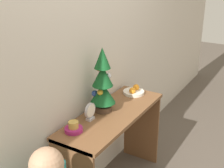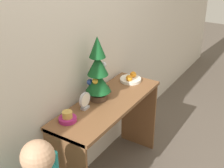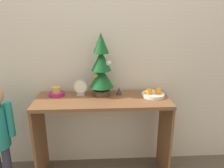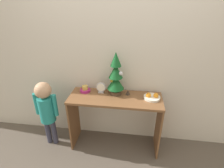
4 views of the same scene
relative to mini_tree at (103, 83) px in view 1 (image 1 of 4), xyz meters
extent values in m
cube|color=beige|center=(0.01, 0.16, 0.20)|extent=(7.00, 0.05, 2.50)
cube|color=brown|center=(0.01, -0.09, -0.27)|extent=(1.17, 0.42, 0.03)
cube|color=brown|center=(0.58, -0.09, -0.65)|extent=(0.02, 0.38, 0.79)
cylinder|color=#4C3828|center=(0.00, 0.00, -0.23)|extent=(0.15, 0.15, 0.05)
cylinder|color=brown|center=(0.00, 0.00, -0.19)|extent=(0.02, 0.02, 0.04)
cone|color=#145123|center=(0.00, 0.00, -0.09)|extent=(0.21, 0.21, 0.17)
cone|color=#145123|center=(0.00, 0.00, 0.06)|extent=(0.17, 0.17, 0.17)
cone|color=#145123|center=(0.00, 0.00, 0.21)|extent=(0.13, 0.13, 0.17)
sphere|color=#2D4CA8|center=(-0.03, 0.06, -0.10)|extent=(0.05, 0.05, 0.05)
sphere|color=red|center=(-0.01, 0.03, 0.12)|extent=(0.04, 0.04, 0.04)
sphere|color=silver|center=(0.06, -0.02, 0.04)|extent=(0.05, 0.05, 0.05)
sphere|color=gold|center=(-0.05, 0.00, -0.07)|extent=(0.05, 0.05, 0.05)
sphere|color=red|center=(-0.01, 0.03, 0.14)|extent=(0.05, 0.05, 0.05)
cylinder|color=silver|center=(0.46, -0.06, -0.24)|extent=(0.20, 0.20, 0.03)
sphere|color=orange|center=(0.50, -0.06, -0.21)|extent=(0.06, 0.06, 0.06)
sphere|color=orange|center=(0.41, -0.07, -0.21)|extent=(0.06, 0.06, 0.06)
cylinder|color=#9E2366|center=(-0.40, 0.00, -0.24)|extent=(0.14, 0.14, 0.03)
cylinder|color=gold|center=(-0.40, 0.00, -0.20)|extent=(0.08, 0.08, 0.05)
cube|color=#B2B2B7|center=(-0.19, 0.00, -0.25)|extent=(0.07, 0.04, 0.02)
cylinder|color=#B2B2B7|center=(-0.19, 0.00, -0.17)|extent=(0.13, 0.02, 0.13)
cylinder|color=white|center=(-0.19, -0.01, -0.17)|extent=(0.11, 0.00, 0.11)
cone|color=#382D23|center=(0.16, 0.00, -0.22)|extent=(0.06, 0.06, 0.07)
sphere|color=tan|center=(-0.90, -0.18, -0.18)|extent=(0.21, 0.21, 0.21)
camera|label=1|loc=(-2.01, -1.29, 0.94)|focal=50.00mm
camera|label=2|loc=(-1.91, -1.33, 1.02)|focal=50.00mm
camera|label=3|loc=(-0.01, -1.86, 0.44)|focal=35.00mm
camera|label=4|loc=(0.22, -1.96, 0.87)|focal=28.00mm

